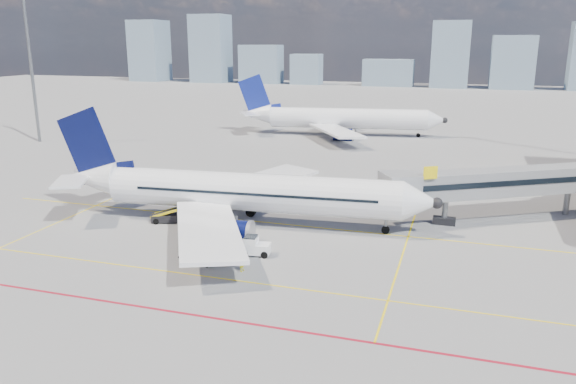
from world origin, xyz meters
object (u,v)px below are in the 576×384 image
(cargo_dolly, at_px, (199,250))
(baggage_tug, at_px, (254,246))
(belt_loader, at_px, (174,216))
(ramp_worker, at_px, (242,261))
(main_aircraft, at_px, (236,192))
(second_aircraft, at_px, (339,119))

(cargo_dolly, bearing_deg, baggage_tug, 49.80)
(baggage_tug, xyz_separation_m, belt_loader, (-10.90, 6.03, -0.18))
(cargo_dolly, distance_m, ramp_worker, 4.16)
(main_aircraft, height_order, second_aircraft, second_aircraft)
(second_aircraft, bearing_deg, cargo_dolly, -95.75)
(belt_loader, bearing_deg, baggage_tug, -48.42)
(baggage_tug, height_order, belt_loader, belt_loader)
(main_aircraft, xyz_separation_m, ramp_worker, (5.03, -11.09, -2.38))
(main_aircraft, distance_m, second_aircraft, 56.32)
(baggage_tug, distance_m, cargo_dolly, 4.71)
(second_aircraft, distance_m, cargo_dolly, 66.75)
(baggage_tug, bearing_deg, main_aircraft, 115.32)
(main_aircraft, relative_size, cargo_dolly, 10.74)
(baggage_tug, bearing_deg, second_aircraft, 89.52)
(baggage_tug, relative_size, belt_loader, 0.43)
(main_aircraft, bearing_deg, second_aircraft, 87.41)
(second_aircraft, bearing_deg, ramp_worker, -92.33)
(second_aircraft, bearing_deg, belt_loader, -102.39)
(baggage_tug, relative_size, ramp_worker, 1.51)
(belt_loader, xyz_separation_m, ramp_worker, (11.20, -9.55, 0.22))
(second_aircraft, distance_m, baggage_tug, 64.26)
(cargo_dolly, bearing_deg, belt_loader, 142.29)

